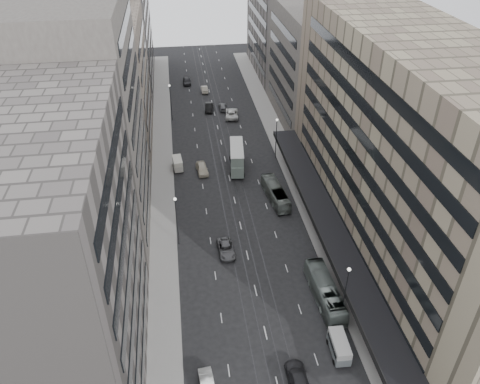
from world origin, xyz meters
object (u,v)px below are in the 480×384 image
double_decker (237,157)px  panel_van (178,163)px  pedestrian (384,339)px  bus_far (276,193)px  sedan_2 (226,249)px  vw_microbus (339,346)px  bus_near (325,291)px

double_decker → panel_van: bearing=178.9°
double_decker → pedestrian: double_decker is taller
bus_far → double_decker: (-5.05, 10.99, 1.15)m
pedestrian → sedan_2: bearing=-66.1°
panel_van → bus_far: bearing=-42.7°
double_decker → sedan_2: bearing=-95.4°
vw_microbus → panel_van: size_ratio=1.14×
bus_near → bus_far: size_ratio=1.09×
bus_far → vw_microbus: 31.16m
double_decker → pedestrian: (11.59, -41.64, -1.55)m
bus_far → pedestrian: (6.54, -30.65, -0.40)m
sedan_2 → pedestrian: (16.35, -18.55, 0.27)m
vw_microbus → bus_far: bearing=94.0°
bus_far → vw_microbus: bearing=85.1°
vw_microbus → bus_near: bearing=86.9°
double_decker → bus_near: bearing=-72.6°
double_decker → panel_van: size_ratio=2.33×
panel_van → sedan_2: (6.13, -24.48, -0.57)m
panel_van → vw_microbus: bearing=-73.7°
bus_near → double_decker: 34.61m
bus_near → vw_microbus: (-0.79, -8.20, -0.21)m
bus_near → pedestrian: bearing=120.4°
sedan_2 → panel_van: bearing=100.9°
bus_far → vw_microbus: size_ratio=2.28×
double_decker → panel_van: (-10.89, 1.40, -1.25)m
sedan_2 → pedestrian: size_ratio=3.07×
double_decker → vw_microbus: double_decker is taller
bus_near → vw_microbus: bearing=82.6°
panel_van → bus_near: bearing=-68.4°
sedan_2 → bus_far: bearing=47.8°
vw_microbus → sedan_2: size_ratio=0.87×
vw_microbus → sedan_2: vw_microbus is taller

